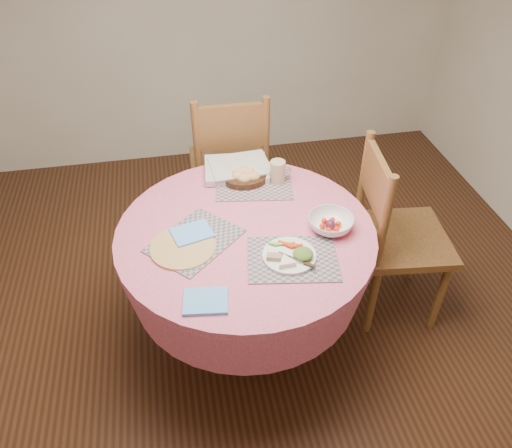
# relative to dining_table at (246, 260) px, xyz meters

# --- Properties ---
(ground) EXTENTS (4.00, 4.00, 0.00)m
(ground) POSITION_rel_dining_table_xyz_m (0.00, 0.00, -0.56)
(ground) COLOR #331C0F
(ground) RESTS_ON ground
(room_envelope) EXTENTS (4.01, 4.01, 2.71)m
(room_envelope) POSITION_rel_dining_table_xyz_m (0.00, 0.00, 1.16)
(room_envelope) COLOR silver
(room_envelope) RESTS_ON ground
(dining_table) EXTENTS (1.24, 1.24, 0.75)m
(dining_table) POSITION_rel_dining_table_xyz_m (0.00, 0.00, 0.00)
(dining_table) COLOR #DD678D
(dining_table) RESTS_ON ground
(chair_right) EXTENTS (0.52, 0.53, 1.05)m
(chair_right) POSITION_rel_dining_table_xyz_m (0.82, 0.07, -0.01)
(chair_right) COLOR brown
(chair_right) RESTS_ON ground
(chair_back) EXTENTS (0.51, 0.49, 1.06)m
(chair_back) POSITION_rel_dining_table_xyz_m (0.06, 0.90, -0.00)
(chair_back) COLOR brown
(chair_back) RESTS_ON ground
(placemat_front) EXTENTS (0.44, 0.36, 0.01)m
(placemat_front) POSITION_rel_dining_table_xyz_m (0.17, -0.24, 0.20)
(placemat_front) COLOR #126858
(placemat_front) RESTS_ON dining_table
(placemat_left) EXTENTS (0.50, 0.49, 0.01)m
(placemat_left) POSITION_rel_dining_table_xyz_m (-0.24, -0.03, 0.20)
(placemat_left) COLOR #126858
(placemat_left) RESTS_ON dining_table
(placemat_back) EXTENTS (0.44, 0.36, 0.01)m
(placemat_back) POSITION_rel_dining_table_xyz_m (0.11, 0.36, 0.20)
(placemat_back) COLOR #126858
(placemat_back) RESTS_ON dining_table
(wicker_trivet) EXTENTS (0.30, 0.30, 0.01)m
(wicker_trivet) POSITION_rel_dining_table_xyz_m (-0.30, -0.07, 0.20)
(wicker_trivet) COLOR #AD8D4B
(wicker_trivet) RESTS_ON dining_table
(napkin_near) EXTENTS (0.20, 0.16, 0.01)m
(napkin_near) POSITION_rel_dining_table_xyz_m (-0.24, -0.42, 0.20)
(napkin_near) COLOR #5EA3F2
(napkin_near) RESTS_ON dining_table
(napkin_far) EXTENTS (0.21, 0.18, 0.01)m
(napkin_far) POSITION_rel_dining_table_xyz_m (-0.25, 0.01, 0.21)
(napkin_far) COLOR #5EA3F2
(napkin_far) RESTS_ON placemat_left
(dinner_plate) EXTENTS (0.24, 0.24, 0.05)m
(dinner_plate) POSITION_rel_dining_table_xyz_m (0.17, -0.23, 0.22)
(dinner_plate) COLOR white
(dinner_plate) RESTS_ON placemat_front
(bread_bowl) EXTENTS (0.23, 0.23, 0.08)m
(bread_bowl) POSITION_rel_dining_table_xyz_m (0.07, 0.40, 0.23)
(bread_bowl) COLOR black
(bread_bowl) RESTS_ON placemat_back
(latte_mug) EXTENTS (0.12, 0.08, 0.12)m
(latte_mug) POSITION_rel_dining_table_xyz_m (0.24, 0.37, 0.26)
(latte_mug) COLOR tan
(latte_mug) RESTS_ON placemat_back
(fruit_bowl) EXTENTS (0.26, 0.26, 0.07)m
(fruit_bowl) POSITION_rel_dining_table_xyz_m (0.40, -0.07, 0.23)
(fruit_bowl) COLOR white
(fruit_bowl) RESTS_ON dining_table
(newspaper_stack) EXTENTS (0.37, 0.30, 0.04)m
(newspaper_stack) POSITION_rel_dining_table_xyz_m (0.04, 0.50, 0.22)
(newspaper_stack) COLOR silver
(newspaper_stack) RESTS_ON dining_table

